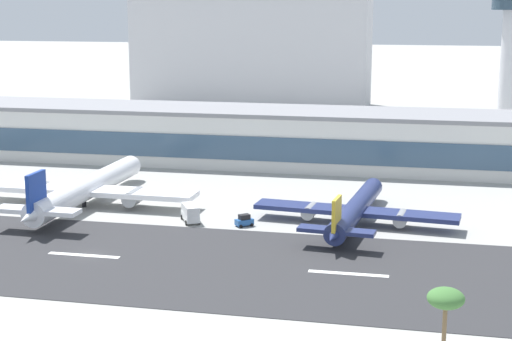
# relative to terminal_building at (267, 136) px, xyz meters

# --- Properties ---
(ground_plane) EXTENTS (1400.00, 1400.00, 0.00)m
(ground_plane) POSITION_rel_terminal_building_xyz_m (-12.89, -79.86, -6.93)
(ground_plane) COLOR #9E9E99
(runway_strip) EXTENTS (800.00, 38.77, 0.08)m
(runway_strip) POSITION_rel_terminal_building_xyz_m (-12.89, -80.25, -6.89)
(runway_strip) COLOR #2D2D30
(runway_strip) RESTS_ON ground_plane
(runway_centreline_dash_4) EXTENTS (12.00, 1.20, 0.01)m
(runway_centreline_dash_4) POSITION_rel_terminal_building_xyz_m (-13.68, -80.25, -6.85)
(runway_centreline_dash_4) COLOR white
(runway_centreline_dash_4) RESTS_ON runway_strip
(runway_centreline_dash_5) EXTENTS (12.00, 1.20, 0.01)m
(runway_centreline_dash_5) POSITION_rel_terminal_building_xyz_m (28.54, -80.25, -6.85)
(runway_centreline_dash_5) COLOR white
(runway_centreline_dash_5) RESTS_ON runway_strip
(terminal_building) EXTENTS (180.93, 23.28, 13.86)m
(terminal_building) POSITION_rel_terminal_building_xyz_m (0.00, 0.00, 0.00)
(terminal_building) COLOR silver
(terminal_building) RESTS_ON ground_plane
(distant_hotel_block) EXTENTS (91.12, 29.09, 41.45)m
(distant_hotel_block) POSITION_rel_terminal_building_xyz_m (-29.22, 114.41, 13.79)
(distant_hotel_block) COLOR #BCBCC1
(distant_hotel_block) RESTS_ON ground_plane
(airliner_navy_tail_gate_1) EXTENTS (45.17, 51.58, 10.76)m
(airliner_navy_tail_gate_1) POSITION_rel_terminal_building_xyz_m (-26.74, -50.64, -3.51)
(airliner_navy_tail_gate_1) COLOR white
(airliner_navy_tail_gate_1) RESTS_ON ground_plane
(airliner_gold_tail_gate_2) EXTENTS (37.59, 41.87, 8.75)m
(airliner_gold_tail_gate_2) POSITION_rel_terminal_building_xyz_m (26.84, -53.30, -4.15)
(airliner_gold_tail_gate_2) COLOR navy
(airliner_gold_tail_gate_2) RESTS_ON ground_plane
(service_baggage_tug_0) EXTENTS (3.47, 3.30, 2.20)m
(service_baggage_tug_0) POSITION_rel_terminal_building_xyz_m (7.47, -57.91, -5.89)
(service_baggage_tug_0) COLOR #23569E
(service_baggage_tug_0) RESTS_ON ground_plane
(service_box_truck_1) EXTENTS (4.97, 6.42, 3.25)m
(service_box_truck_1) POSITION_rel_terminal_building_xyz_m (-2.91, -57.17, -5.14)
(service_box_truck_1) COLOR white
(service_box_truck_1) RESTS_ON ground_plane
(palm_tree_0) EXTENTS (3.93, 3.93, 10.48)m
(palm_tree_0) POSITION_rel_terminal_building_xyz_m (41.75, -112.91, 2.20)
(palm_tree_0) COLOR brown
(palm_tree_0) RESTS_ON ground_plane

